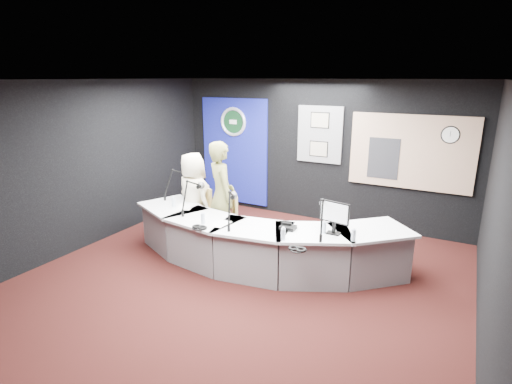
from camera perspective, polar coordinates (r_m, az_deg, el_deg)
The scene contains 33 objects.
ground at distance 5.93m, azimuth -2.00°, elevation -12.46°, with size 6.00×6.00×0.00m, color black.
ceiling at distance 5.20m, azimuth -2.31°, elevation 15.73°, with size 6.00×6.00×0.02m, color silver.
wall_back at distance 8.07m, azimuth 8.71°, elevation 5.70°, with size 6.00×0.02×2.80m, color black.
wall_front at distance 3.35m, azimuth -29.57°, elevation -11.53°, with size 6.00×0.02×2.80m, color black.
wall_left at distance 7.34m, azimuth -22.84°, elevation 3.59°, with size 0.02×6.00×2.80m, color black.
wall_right at distance 4.72m, azimuth 31.20°, elevation -3.98°, with size 0.02×6.00×2.80m, color black.
broadcast_desk at distance 6.22m, azimuth 0.13°, elevation -7.18°, with size 4.50×1.90×0.75m, color silver, non-canonical shape.
backdrop_panel at distance 8.87m, azimuth -3.07°, elevation 5.82°, with size 1.60×0.05×2.30m, color navy.
agency_seal at distance 8.74m, azimuth -3.27°, elevation 9.97°, with size 0.63×0.63×0.07m, color silver.
seal_center at distance 8.75m, azimuth -3.26°, elevation 9.97°, with size 0.48×0.48×0.01m, color #0E3319.
pinboard at distance 7.97m, azimuth 9.09°, elevation 8.11°, with size 0.90×0.04×1.10m, color slate.
framed_photo_upper at distance 7.90m, azimuth 9.11°, elevation 10.09°, with size 0.34×0.02×0.27m, color gray.
framed_photo_lower at distance 7.98m, azimuth 8.93°, elevation 6.09°, with size 0.34×0.02×0.27m, color gray.
booth_window_frame at distance 7.62m, azimuth 21.21°, elevation 5.33°, with size 2.12×0.06×1.32m, color tan.
booth_glow at distance 7.61m, azimuth 21.20°, elevation 5.32°, with size 2.00×0.02×1.20m, color #FFE2A1.
equipment_rack at distance 7.68m, azimuth 17.74°, elevation 4.60°, with size 0.55×0.02×0.75m, color black.
wall_clock at distance 7.49m, azimuth 26.02°, elevation 7.35°, with size 0.28×0.28×0.01m, color white.
armchair_left at distance 7.21m, azimuth -8.78°, elevation -3.29°, with size 0.52×0.52×0.92m, color tan, non-canonical shape.
armchair_right at distance 6.81m, azimuth -4.86°, elevation -4.10°, with size 0.55×0.55×0.97m, color tan, non-canonical shape.
draped_jacket at distance 7.40m, azimuth -8.65°, elevation -1.46°, with size 0.50×0.10×0.70m, color slate.
person_man at distance 7.11m, azimuth -8.89°, elevation -0.76°, with size 0.78×0.50×1.59m, color #F8EAC6.
person_woman at distance 6.68m, azimuth -4.95°, elevation -0.58°, with size 0.67×0.44×1.85m, color brown.
computer_monitor at distance 5.53m, azimuth 11.17°, elevation -2.81°, with size 0.43×0.03×0.30m, color black.
desk_phone at distance 5.70m, azimuth 4.60°, elevation -5.09°, with size 0.21×0.17×0.05m, color black.
headphones_near at distance 5.06m, azimuth 5.94°, elevation -8.09°, with size 0.22×0.22×0.04m, color black.
headphones_far at distance 5.78m, azimuth -8.07°, elevation -5.00°, with size 0.23×0.23×0.04m, color black.
paper_stack at distance 6.75m, azimuth -10.15°, elevation -2.11°, with size 0.23×0.33×0.00m, color white.
notepad at distance 5.93m, azimuth -5.09°, elevation -4.52°, with size 0.21×0.31×0.00m, color white.
boom_mic_a at distance 7.24m, azimuth -10.82°, elevation 1.56°, with size 0.36×0.69×0.60m, color black, non-canonical shape.
boom_mic_b at distance 6.47m, azimuth -9.13°, elevation -0.09°, with size 0.20×0.73×0.60m, color black, non-canonical shape.
boom_mic_c at distance 5.82m, azimuth -3.59°, elevation -1.75°, with size 0.38×0.68×0.60m, color black, non-canonical shape.
boom_mic_d at distance 5.53m, azimuth 9.48°, elevation -2.94°, with size 0.30×0.71×0.60m, color black, non-canonical shape.
water_bottles at distance 5.81m, azimuth -1.29°, elevation -3.96°, with size 3.09×0.55×0.18m, color silver, non-canonical shape.
Camera 1 is at (2.63, -4.49, 2.84)m, focal length 28.00 mm.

